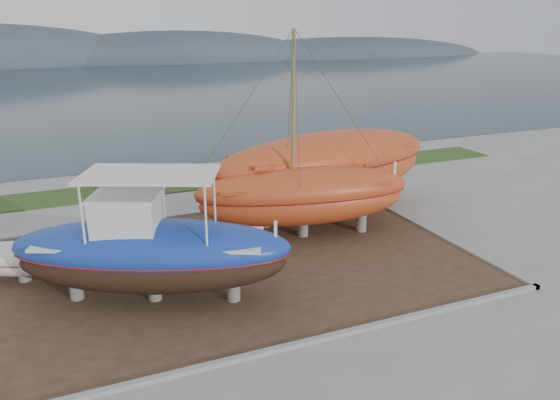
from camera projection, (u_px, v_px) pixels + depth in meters
name	position (u px, v px, depth m)	size (l,w,h in m)	color
ground	(273.00, 312.00, 17.57)	(140.00, 140.00, 0.00)	gray
dirt_patch	(234.00, 263.00, 21.06)	(18.00, 12.00, 0.06)	#422D1E
curb_frame	(234.00, 262.00, 21.05)	(18.60, 12.60, 0.15)	gray
grass_strip	(170.00, 185.00, 31.12)	(44.00, 3.00, 0.08)	#284219
sea	(89.00, 87.00, 78.81)	(260.00, 100.00, 0.04)	#182931
mountain_ridge	(69.00, 62.00, 126.92)	(200.00, 36.00, 20.00)	#333D49
blue_caique	(151.00, 238.00, 17.60)	(9.13, 2.85, 4.39)	#193AA0
white_dinghy	(22.00, 263.00, 19.40)	(4.59, 1.72, 1.38)	silver
orange_sailboat	(304.00, 138.00, 22.39)	(9.26, 2.73, 8.61)	#B2401B
orange_bare_hull	(327.00, 175.00, 25.95)	(11.81, 3.54, 3.87)	#B2401B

